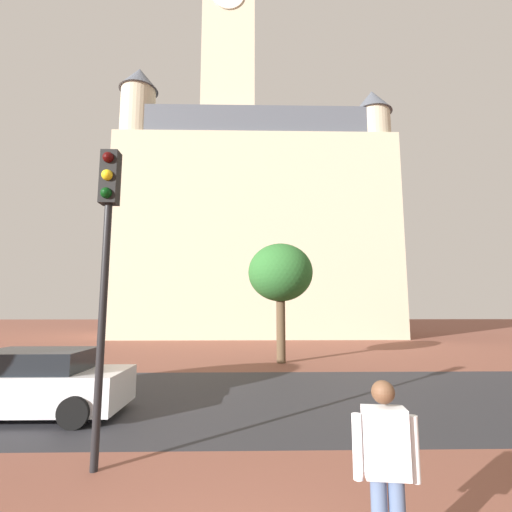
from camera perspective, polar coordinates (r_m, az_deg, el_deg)
name	(u,v)px	position (r m, az deg, el deg)	size (l,w,h in m)	color
ground_plane	(243,381)	(12.78, -2.03, -18.81)	(120.00, 120.00, 0.00)	brown
street_asphalt_strip	(242,397)	(10.73, -2.21, -20.93)	(120.00, 7.57, 0.00)	#2D2D33
landmark_building	(251,213)	(33.29, -0.84, 6.64)	(22.90, 10.12, 38.10)	beige
person_skater	(386,465)	(4.16, 19.45, -28.15)	(0.61, 0.33, 1.73)	slate
car_white	(35,384)	(10.17, -30.96, -16.55)	(4.02, 2.05, 1.45)	silver
traffic_light_pole	(106,242)	(6.42, -22.15, 2.07)	(0.28, 0.34, 5.00)	black
tree_curb_far	(280,273)	(16.67, 3.79, -2.71)	(2.90, 2.90, 5.27)	brown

